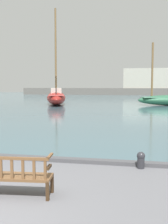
% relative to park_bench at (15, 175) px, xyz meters
% --- Properties ---
extents(harbor_water, '(100.00, 80.00, 0.08)m').
position_rel_park_bench_xyz_m(harbor_water, '(-0.46, 43.03, -0.43)').
color(harbor_water, '#476670').
rests_on(harbor_water, ground).
extents(quay_edge_kerb, '(40.00, 0.30, 0.12)m').
position_rel_park_bench_xyz_m(quay_edge_kerb, '(-0.46, 2.88, -0.41)').
color(quay_edge_kerb, '#4C4C50').
rests_on(quay_edge_kerb, ground).
extents(park_bench, '(1.64, 0.67, 0.92)m').
position_rel_park_bench_xyz_m(park_bench, '(0.00, 0.00, 0.00)').
color(park_bench, '#3D2A19').
rests_on(park_bench, ground).
extents(sailboat_far_port, '(5.04, 10.15, 11.60)m').
position_rel_park_bench_xyz_m(sailboat_far_port, '(-7.40, 27.70, 0.59)').
color(sailboat_far_port, maroon).
rests_on(sailboat_far_port, harbor_water).
extents(mooring_bollard, '(0.24, 0.24, 0.49)m').
position_rel_park_bench_xyz_m(mooring_bollard, '(2.72, 2.62, -0.20)').
color(mooring_bollard, '#2D2D33').
rests_on(mooring_bollard, ground).
extents(far_breakwater, '(50.87, 2.40, 6.34)m').
position_rel_park_bench_xyz_m(far_breakwater, '(1.21, 61.96, 1.44)').
color(far_breakwater, '#66605B').
rests_on(far_breakwater, ground).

